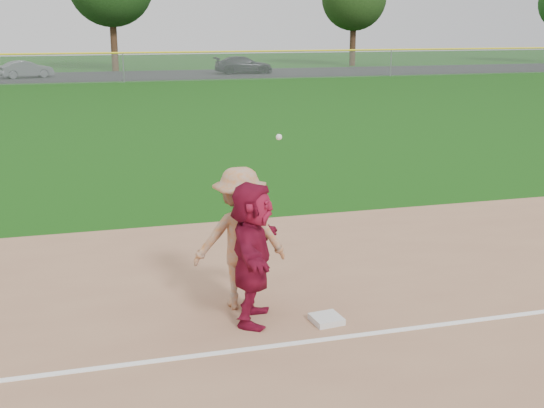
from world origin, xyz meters
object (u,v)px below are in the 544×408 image
object	(u,v)px
base_runner	(252,253)
car_mid	(26,69)
first_base	(326,319)
car_right	(243,65)

from	to	relation	value
base_runner	car_mid	world-z (taller)	base_runner
first_base	car_mid	size ratio (longest dim) A/B	0.10
first_base	car_right	world-z (taller)	car_right
car_mid	car_right	distance (m)	16.53
base_runner	car_right	bearing A→B (deg)	6.11
first_base	base_runner	bearing A→B (deg)	161.29
base_runner	car_right	xyz separation A→B (m)	(10.45, 45.59, -0.34)
base_runner	car_mid	size ratio (longest dim) A/B	0.53
first_base	base_runner	world-z (taller)	base_runner
car_mid	car_right	xyz separation A→B (m)	(16.53, -0.13, 0.05)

